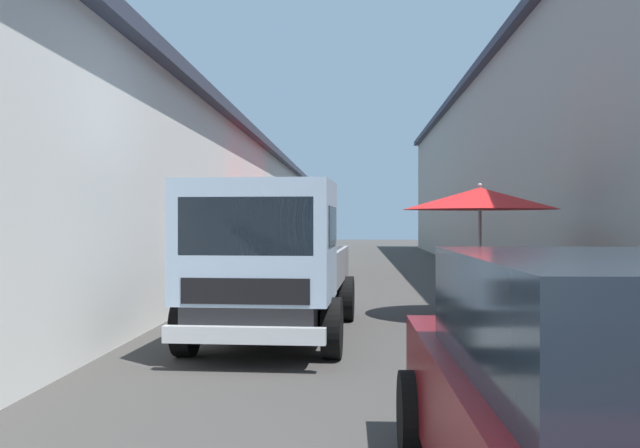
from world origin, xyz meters
name	(u,v)px	position (x,y,z in m)	size (l,w,h in m)	color
ground	(375,295)	(13.50, 0.00, 0.00)	(90.00, 90.00, 0.00)	#3D3A38
building_left_whitewash	(99,200)	(15.75, 6.95, 2.14)	(49.80, 7.50, 4.27)	silver
fruit_stall_near_right	(482,214)	(9.96, -1.65, 1.73)	(2.54, 2.54, 2.24)	#9E9EA3
fruit_stall_far_left	(272,213)	(15.93, 2.54, 1.82)	(2.10, 2.10, 2.45)	#9E9EA3
fruit_stall_far_right	(290,220)	(19.86, 2.45, 1.64)	(2.62, 2.62, 2.12)	#9E9EA3
hatchback_car	(626,407)	(1.82, -0.83, 0.74)	(3.92, 1.95, 1.45)	#600F14
delivery_truck	(268,266)	(7.26, 1.55, 1.04)	(4.99, 2.14, 2.08)	black
vendor_by_crates	(232,261)	(9.82, 2.46, 0.95)	(0.65, 0.22, 1.64)	#665B4C
vendor_in_shade	(209,264)	(9.63, 2.81, 0.91)	(0.54, 0.43, 1.59)	navy
parked_scooter	(571,304)	(8.35, -2.60, 0.45)	(1.66, 0.60, 1.14)	black
plastic_stool	(533,383)	(4.04, -0.97, 0.33)	(0.30, 0.30, 0.43)	#194CB2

